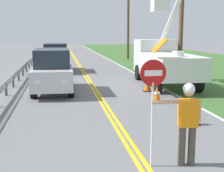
% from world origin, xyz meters
% --- Properties ---
extents(centerline_yellow_left, '(0.11, 110.00, 0.01)m').
position_xyz_m(centerline_yellow_left, '(-0.09, 20.00, 0.01)').
color(centerline_yellow_left, yellow).
rests_on(centerline_yellow_left, ground).
extents(centerline_yellow_right, '(0.11, 110.00, 0.01)m').
position_xyz_m(centerline_yellow_right, '(0.09, 20.00, 0.01)').
color(centerline_yellow_right, yellow).
rests_on(centerline_yellow_right, ground).
extents(edge_line_right, '(0.12, 110.00, 0.01)m').
position_xyz_m(edge_line_right, '(3.60, 20.00, 0.01)').
color(edge_line_right, silver).
rests_on(edge_line_right, ground).
extents(edge_line_left, '(0.12, 110.00, 0.01)m').
position_xyz_m(edge_line_left, '(-3.60, 20.00, 0.01)').
color(edge_line_left, silver).
rests_on(edge_line_left, ground).
extents(flagger_worker, '(1.08, 0.27, 1.83)m').
position_xyz_m(flagger_worker, '(0.94, 4.35, 1.05)').
color(flagger_worker, '#474238').
rests_on(flagger_worker, ground).
extents(stop_sign_paddle, '(0.56, 0.04, 2.33)m').
position_xyz_m(stop_sign_paddle, '(0.18, 4.41, 1.71)').
color(stop_sign_paddle, silver).
rests_on(stop_sign_paddle, ground).
extents(utility_bucket_truck, '(2.93, 6.90, 4.88)m').
position_xyz_m(utility_bucket_truck, '(4.02, 14.92, 1.39)').
color(utility_bucket_truck, silver).
rests_on(utility_bucket_truck, ground).
extents(oncoming_suv_nearest, '(1.96, 4.63, 2.10)m').
position_xyz_m(oncoming_suv_nearest, '(-2.07, 13.56, 1.06)').
color(oncoming_suv_nearest, silver).
rests_on(oncoming_suv_nearest, ground).
extents(oncoming_suv_second, '(2.03, 4.66, 2.10)m').
position_xyz_m(oncoming_suv_second, '(-1.96, 21.83, 1.06)').
color(oncoming_suv_second, black).
rests_on(oncoming_suv_second, ground).
extents(utility_pole_near, '(1.80, 0.28, 7.82)m').
position_xyz_m(utility_pole_near, '(5.59, 16.38, 4.09)').
color(utility_pole_near, brown).
rests_on(utility_pole_near, ground).
extents(utility_pole_mid, '(1.80, 0.28, 7.81)m').
position_xyz_m(utility_pole_mid, '(5.77, 31.86, 4.08)').
color(utility_pole_mid, brown).
rests_on(utility_pole_mid, ground).
extents(traffic_cone_lead, '(0.40, 0.40, 0.70)m').
position_xyz_m(traffic_cone_lead, '(2.37, 7.18, 0.34)').
color(traffic_cone_lead, orange).
rests_on(traffic_cone_lead, ground).
extents(traffic_cone_mid, '(0.40, 0.40, 0.70)m').
position_xyz_m(traffic_cone_mid, '(2.26, 10.49, 0.34)').
color(traffic_cone_mid, orange).
rests_on(traffic_cone_mid, ground).
extents(traffic_cone_tail, '(0.40, 0.40, 0.70)m').
position_xyz_m(traffic_cone_tail, '(2.55, 12.91, 0.34)').
color(traffic_cone_tail, orange).
rests_on(traffic_cone_tail, ground).
extents(guardrail_left_shoulder, '(0.10, 32.00, 0.71)m').
position_xyz_m(guardrail_left_shoulder, '(-4.20, 16.35, 0.52)').
color(guardrail_left_shoulder, '#9EA0A3').
rests_on(guardrail_left_shoulder, ground).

